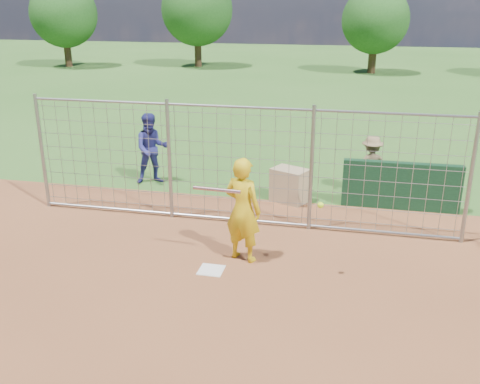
% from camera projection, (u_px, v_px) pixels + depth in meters
% --- Properties ---
extents(ground, '(100.00, 100.00, 0.00)m').
position_uv_depth(ground, '(214.00, 265.00, 9.62)').
color(ground, '#2D591E').
rests_on(ground, ground).
extents(infield_dirt, '(18.00, 18.00, 0.00)m').
position_uv_depth(infield_dirt, '(153.00, 372.00, 6.86)').
color(infield_dirt, brown).
rests_on(infield_dirt, ground).
extents(home_plate, '(0.43, 0.43, 0.02)m').
position_uv_depth(home_plate, '(211.00, 270.00, 9.43)').
color(home_plate, silver).
rests_on(home_plate, ground).
extents(dugout_wall, '(2.60, 0.20, 1.10)m').
position_uv_depth(dugout_wall, '(401.00, 186.00, 12.04)').
color(dugout_wall, '#11381E').
rests_on(dugout_wall, ground).
extents(batter, '(0.82, 0.67, 1.94)m').
position_uv_depth(batter, '(243.00, 210.00, 9.54)').
color(batter, gold).
rests_on(batter, ground).
extents(bystander_a, '(1.10, 1.02, 1.83)m').
position_uv_depth(bystander_a, '(152.00, 149.00, 13.68)').
color(bystander_a, navy).
rests_on(bystander_a, ground).
extents(bystander_c, '(1.06, 0.80, 1.45)m').
position_uv_depth(bystander_c, '(371.00, 165.00, 12.96)').
color(bystander_c, olive).
rests_on(bystander_c, ground).
extents(equipment_bin, '(0.96, 0.83, 0.80)m').
position_uv_depth(equipment_bin, '(290.00, 185.00, 12.55)').
color(equipment_bin, tan).
rests_on(equipment_bin, ground).
extents(equipment_in_play, '(2.27, 0.24, 0.17)m').
position_uv_depth(equipment_in_play, '(241.00, 193.00, 9.08)').
color(equipment_in_play, silver).
rests_on(equipment_in_play, ground).
extents(backstop_fence, '(9.08, 0.08, 2.60)m').
position_uv_depth(backstop_fence, '(238.00, 167.00, 11.03)').
color(backstop_fence, gray).
rests_on(backstop_fence, ground).
extents(tree_line, '(44.66, 6.72, 6.48)m').
position_uv_depth(tree_line, '(378.00, 13.00, 33.55)').
color(tree_line, '#3F2B19').
rests_on(tree_line, ground).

